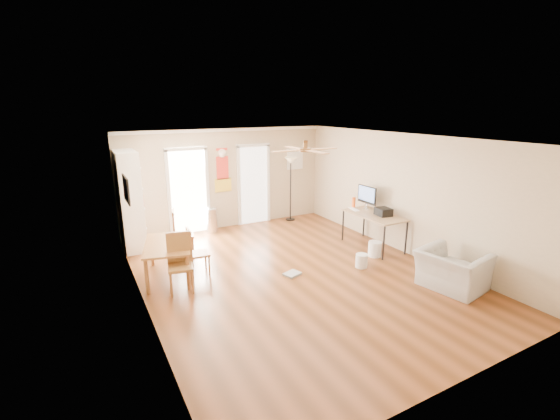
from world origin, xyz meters
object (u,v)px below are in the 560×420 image
bookshelf (130,201)px  dining_chair_right_b (199,251)px  printer (383,212)px  armchair (452,270)px  computer_desk (373,231)px  dining_table (169,260)px  trash_can (212,220)px  dining_chair_right_a (184,233)px  wastebasket_b (362,261)px  dining_chair_near (180,264)px  torchiere_lamp (291,189)px  wastebasket_a (375,249)px

bookshelf → dining_chair_right_b: bearing=-70.5°
printer → armchair: 2.17m
computer_desk → dining_table: bearing=172.0°
dining_table → dining_chair_right_b: size_ratio=1.48×
trash_can → armchair: 5.74m
dining_chair_right_a → wastebasket_b: bearing=-115.7°
dining_chair_near → wastebasket_b: dining_chair_near is taller
dining_chair_right_a → dining_table: bearing=163.3°
computer_desk → armchair: bearing=-94.7°
dining_chair_near → dining_chair_right_a: bearing=84.8°
dining_chair_near → printer: 4.56m
bookshelf → torchiere_lamp: 4.27m
torchiere_lamp → printer: size_ratio=5.35×
trash_can → torchiere_lamp: (2.32, -0.04, 0.58)m
computer_desk → torchiere_lamp: bearing=101.8°
dining_chair_near → printer: (4.54, -0.11, 0.36)m
dining_chair_right_b → computer_desk: size_ratio=0.62×
dining_chair_right_b → computer_desk: bearing=-92.2°
dining_chair_right_a → torchiere_lamp: torchiere_lamp is taller
printer → dining_chair_right_a: bearing=164.5°
dining_chair_right_a → trash_can: (1.04, 1.22, -0.19)m
bookshelf → dining_chair_right_b: 2.35m
dining_chair_right_b → wastebasket_a: 3.74m
dining_chair_right_b → dining_chair_near: 0.75m
bookshelf → trash_can: bookshelf is taller
bookshelf → printer: size_ratio=6.65×
trash_can → torchiere_lamp: torchiere_lamp is taller
torchiere_lamp → dining_chair_right_b: bearing=-145.9°
computer_desk → wastebasket_a: size_ratio=4.47×
torchiere_lamp → wastebasket_a: 3.32m
dining_chair_near → wastebasket_b: bearing=-0.4°
torchiere_lamp → wastebasket_b: torchiere_lamp is taller
computer_desk → dining_chair_near: bearing=-179.3°
dining_chair_right_b → printer: bearing=-94.3°
computer_desk → wastebasket_b: (-0.98, -0.78, -0.25)m
armchair → dining_table: bearing=46.5°
dining_chair_right_a → dining_chair_near: dining_chair_near is taller
dining_chair_near → armchair: (4.24, -2.20, -0.17)m
dining_table → torchiere_lamp: size_ratio=0.76×
bookshelf → computer_desk: 5.53m
dining_table → dining_chair_near: size_ratio=1.32×
dining_chair_right_a → printer: bearing=-100.4°
wastebasket_a → wastebasket_b: bearing=-153.3°
dining_chair_right_b → wastebasket_a: dining_chair_right_b is taller
dining_table → dining_chair_right_b: 0.58m
wastebasket_b → printer: bearing=29.3°
computer_desk → dining_chair_right_b: bearing=172.7°
dining_chair_right_b → dining_table: bearing=82.5°
bookshelf → dining_chair_right_a: 1.47m
torchiere_lamp → printer: bearing=-76.7°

